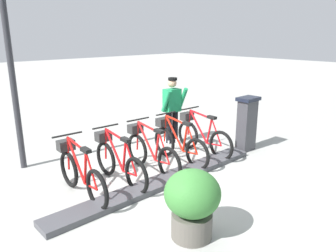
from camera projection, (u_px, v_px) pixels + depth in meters
ground_plane at (164, 183)px, 6.06m from camera, size 60.00×60.00×0.00m
dock_rail_base at (164, 181)px, 6.04m from camera, size 0.44×4.65×0.10m
payment_kiosk at (247, 123)px, 7.65m from camera, size 0.36×0.52×1.28m
bike_docked_0 at (202, 135)px, 7.51m from camera, size 1.72×0.54×1.02m
bike_docked_1 at (178, 142)px, 7.01m from camera, size 1.72×0.54×1.02m
bike_docked_2 at (150, 151)px, 6.51m from camera, size 1.72×0.54×1.02m
bike_docked_3 at (118, 161)px, 6.01m from camera, size 1.72×0.54×1.02m
bike_docked_4 at (80, 172)px, 5.50m from camera, size 1.72×0.54×1.02m
worker_near_rack at (172, 108)px, 8.08m from camera, size 0.49×0.64×1.66m
lamp_post at (7, 36)px, 6.08m from camera, size 0.32×0.32×4.06m
planter_bush at (192, 201)px, 4.34m from camera, size 0.76×0.76×0.97m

